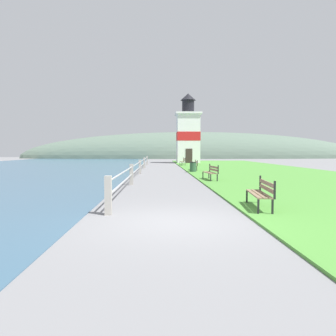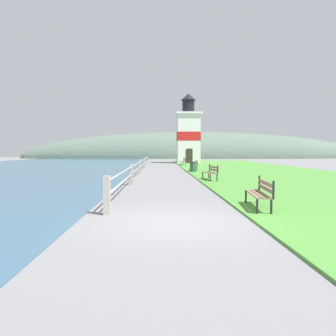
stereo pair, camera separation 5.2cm
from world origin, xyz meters
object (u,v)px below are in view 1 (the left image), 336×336
Objects in this scene: park_bench_midway at (211,171)px; trash_bin at (193,167)px; park_bench_far at (195,165)px; park_bench_by_lighthouse at (183,161)px; lighthouse at (188,134)px; park_bench_near at (262,192)px.

park_bench_midway reaches higher than trash_bin.
park_bench_far is 2.30× the size of trash_bin.
park_bench_far is (0.06, 9.18, 0.00)m from park_bench_midway.
park_bench_by_lighthouse is 8.75m from lighthouse.
lighthouse is at bearing -103.00° from park_bench_by_lighthouse.
park_bench_near is at bearing -91.78° from lighthouse.
park_bench_near is at bearing 86.42° from park_bench_by_lighthouse.
park_bench_near is 28.25m from park_bench_by_lighthouse.
park_bench_near is 2.34× the size of trash_bin.
park_bench_midway is at bearing -92.34° from lighthouse.
park_bench_far is at bearing -93.36° from lighthouse.
park_bench_far is at bearing -96.01° from park_bench_midway.
lighthouse reaches higher than park_bench_midway.
park_bench_midway is 27.16m from lighthouse.
park_bench_near is at bearing 90.92° from park_bench_far.
lighthouse is at bearing -97.98° from park_bench_midway.
lighthouse is 11.48× the size of trash_bin.
park_bench_midway is 1.10× the size of park_bench_by_lighthouse.
trash_bin is at bearing -93.34° from park_bench_midway.
park_bench_near and park_bench_far have the same top height.
park_bench_by_lighthouse is 0.18× the size of lighthouse.
park_bench_by_lighthouse is 2.06× the size of trash_bin.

